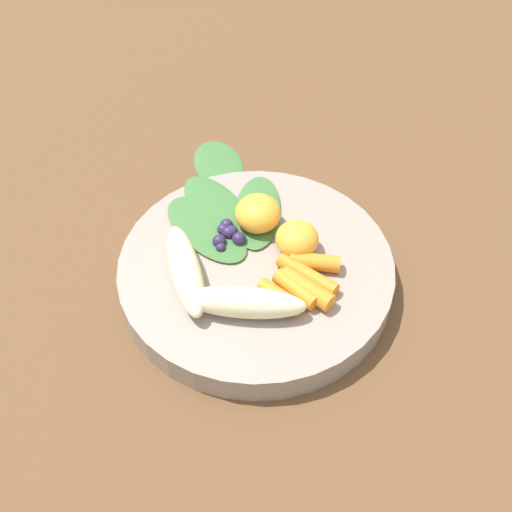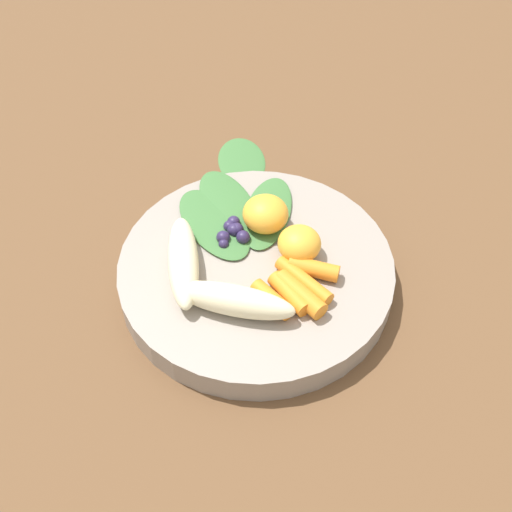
{
  "view_description": "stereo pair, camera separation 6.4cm",
  "coord_description": "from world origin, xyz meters",
  "px_view_note": "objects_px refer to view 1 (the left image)",
  "views": [
    {
      "loc": [
        -0.17,
        0.39,
        0.52
      ],
      "look_at": [
        0.0,
        0.0,
        0.04
      ],
      "focal_mm": 46.12,
      "sensor_mm": 36.0,
      "label": 1
    },
    {
      "loc": [
        -0.22,
        0.36,
        0.52
      ],
      "look_at": [
        0.0,
        0.0,
        0.04
      ],
      "focal_mm": 46.12,
      "sensor_mm": 36.0,
      "label": 2
    }
  ],
  "objects_px": {
    "kale_leaf_stray": "(218,162)",
    "bowl": "(256,272)",
    "banana_peeled_right": "(185,270)",
    "orange_segment_near": "(258,213)",
    "banana_peeled_left": "(244,302)"
  },
  "relations": [
    {
      "from": "kale_leaf_stray",
      "to": "bowl",
      "type": "bearing_deg",
      "value": 177.52
    },
    {
      "from": "bowl",
      "to": "kale_leaf_stray",
      "type": "height_order",
      "value": "bowl"
    },
    {
      "from": "bowl",
      "to": "banana_peeled_right",
      "type": "distance_m",
      "value": 0.08
    },
    {
      "from": "bowl",
      "to": "orange_segment_near",
      "type": "height_order",
      "value": "orange_segment_near"
    },
    {
      "from": "bowl",
      "to": "orange_segment_near",
      "type": "distance_m",
      "value": 0.06
    },
    {
      "from": "banana_peeled_right",
      "to": "kale_leaf_stray",
      "type": "distance_m",
      "value": 0.21
    },
    {
      "from": "bowl",
      "to": "kale_leaf_stray",
      "type": "xyz_separation_m",
      "value": [
        0.11,
        -0.15,
        -0.01
      ]
    },
    {
      "from": "banana_peeled_left",
      "to": "orange_segment_near",
      "type": "relative_size",
      "value": 2.45
    },
    {
      "from": "bowl",
      "to": "banana_peeled_left",
      "type": "distance_m",
      "value": 0.07
    },
    {
      "from": "banana_peeled_right",
      "to": "orange_segment_near",
      "type": "bearing_deg",
      "value": 121.25
    },
    {
      "from": "orange_segment_near",
      "to": "kale_leaf_stray",
      "type": "relative_size",
      "value": 0.53
    },
    {
      "from": "banana_peeled_left",
      "to": "orange_segment_near",
      "type": "distance_m",
      "value": 0.11
    },
    {
      "from": "bowl",
      "to": "banana_peeled_left",
      "type": "bearing_deg",
      "value": 102.99
    },
    {
      "from": "banana_peeled_right",
      "to": "orange_segment_near",
      "type": "xyz_separation_m",
      "value": [
        -0.03,
        -0.09,
        0.0
      ]
    },
    {
      "from": "bowl",
      "to": "orange_segment_near",
      "type": "relative_size",
      "value": 5.82
    }
  ]
}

